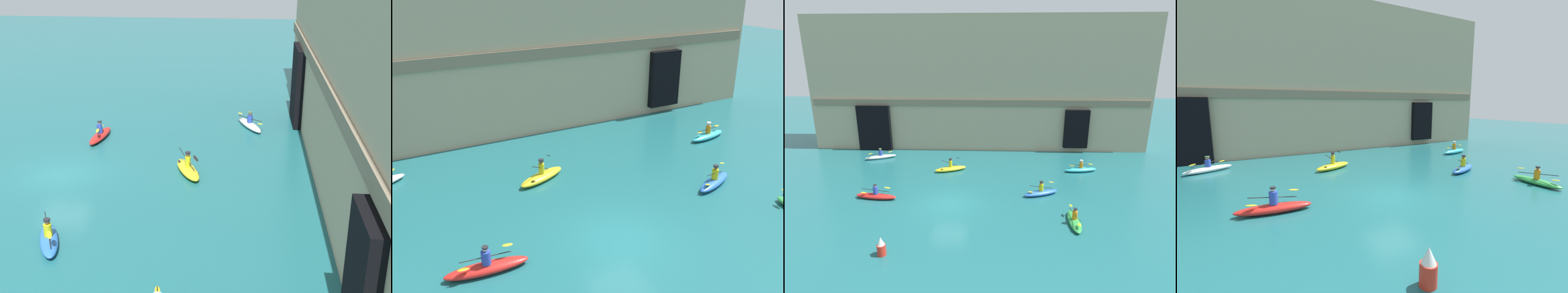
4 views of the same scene
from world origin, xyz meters
The scene contains 9 objects.
ground_plane centered at (0.00, 0.00, 0.00)m, with size 120.00×120.00×0.00m, color #1E6066.
cliff_bluff centered at (1.50, 16.47, 7.14)m, with size 36.97×7.28×14.34m.
kayak_green centered at (8.33, -2.29, 0.21)m, with size 0.89×2.87×1.06m.
kayak_blue centered at (6.83, 1.76, 0.24)m, with size 2.89×1.69×1.14m.
kayak_white centered at (-8.43, 9.82, 0.24)m, with size 3.04×1.87×1.08m.
kayak_red centered at (-5.49, 0.65, 0.24)m, with size 3.18×1.03×1.13m.
kayak_yellow centered at (-0.73, 6.59, 0.25)m, with size 3.02×1.90×1.24m.
kayak_cyan centered at (11.22, 6.91, 0.24)m, with size 3.04×1.26×1.12m.
marker_buoy centered at (-2.71, -5.95, 0.49)m, with size 0.47×0.47×1.07m.
Camera 3 is at (3.11, -19.64, 10.13)m, focal length 28.00 mm.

